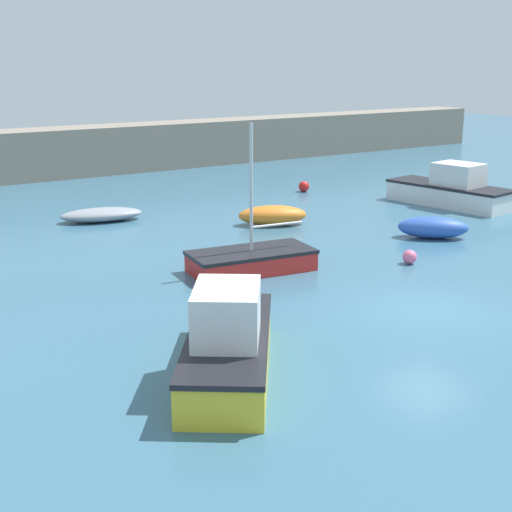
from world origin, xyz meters
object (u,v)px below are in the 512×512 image
at_px(sailboat_twin_hulled, 251,260).
at_px(mooring_buoy_pink, 410,257).
at_px(motorboat_with_cabin, 451,190).
at_px(rowboat_blue_near, 101,215).
at_px(mooring_buoy_red, 304,186).
at_px(rowboat_white_midwater, 272,215).
at_px(motorboat_grey_hull, 228,343).
at_px(open_tender_yellow, 433,227).

bearing_deg(sailboat_twin_hulled, mooring_buoy_pink, 163.44).
bearing_deg(sailboat_twin_hulled, motorboat_with_cabin, -156.38).
relative_size(rowboat_blue_near, mooring_buoy_pink, 7.64).
height_order(motorboat_with_cabin, mooring_buoy_pink, motorboat_with_cabin).
height_order(sailboat_twin_hulled, mooring_buoy_red, sailboat_twin_hulled).
xyz_separation_m(sailboat_twin_hulled, rowboat_white_midwater, (4.45, 5.21, 0.03)).
distance_m(rowboat_blue_near, mooring_buoy_red, 11.63).
relative_size(rowboat_white_midwater, mooring_buoy_pink, 6.46).
bearing_deg(mooring_buoy_red, motorboat_grey_hull, -131.28).
relative_size(motorboat_with_cabin, mooring_buoy_pink, 12.72).
relative_size(sailboat_twin_hulled, motorboat_with_cabin, 0.78).
relative_size(motorboat_grey_hull, mooring_buoy_pink, 11.07).
bearing_deg(motorboat_with_cabin, motorboat_grey_hull, 110.60).
height_order(rowboat_white_midwater, motorboat_grey_hull, motorboat_grey_hull).
xyz_separation_m(motorboat_grey_hull, mooring_buoy_pink, (9.85, 4.23, -0.53)).
height_order(sailboat_twin_hulled, rowboat_white_midwater, sailboat_twin_hulled).
bearing_deg(sailboat_twin_hulled, rowboat_blue_near, -74.29).
relative_size(rowboat_white_midwater, rowboat_blue_near, 0.85).
bearing_deg(rowboat_white_midwater, motorboat_grey_hull, -101.66).
distance_m(sailboat_twin_hulled, rowboat_white_midwater, 6.85).
height_order(open_tender_yellow, rowboat_white_midwater, open_tender_yellow).
bearing_deg(mooring_buoy_red, rowboat_white_midwater, -136.70).
distance_m(sailboat_twin_hulled, motorboat_with_cabin, 14.48).
bearing_deg(rowboat_blue_near, sailboat_twin_hulled, -67.58).
relative_size(sailboat_twin_hulled, mooring_buoy_pink, 9.94).
relative_size(rowboat_white_midwater, motorboat_grey_hull, 0.58).
distance_m(open_tender_yellow, mooring_buoy_red, 10.98).
distance_m(open_tender_yellow, rowboat_white_midwater, 6.66).
height_order(open_tender_yellow, motorboat_grey_hull, motorboat_grey_hull).
bearing_deg(motorboat_with_cabin, mooring_buoy_red, 20.14).
xyz_separation_m(rowboat_blue_near, motorboat_grey_hull, (-3.50, -16.38, 0.49)).
distance_m(rowboat_white_midwater, mooring_buoy_pink, 7.52).
bearing_deg(rowboat_white_midwater, motorboat_with_cabin, 18.95).
bearing_deg(mooring_buoy_red, mooring_buoy_pink, -112.03).
bearing_deg(rowboat_blue_near, motorboat_grey_hull, -87.40).
distance_m(sailboat_twin_hulled, rowboat_blue_near, 9.96).
height_order(rowboat_blue_near, mooring_buoy_red, rowboat_blue_near).
xyz_separation_m(open_tender_yellow, motorboat_with_cabin, (5.53, 4.05, 0.33)).
xyz_separation_m(rowboat_white_midwater, rowboat_blue_near, (-5.80, 4.65, -0.12)).
distance_m(rowboat_white_midwater, motorboat_grey_hull, 14.97).
xyz_separation_m(motorboat_grey_hull, mooring_buoy_red, (15.09, 17.20, -0.49)).
xyz_separation_m(sailboat_twin_hulled, motorboat_grey_hull, (-4.84, -6.51, 0.40)).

